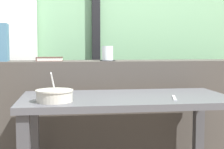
% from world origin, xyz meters
% --- Properties ---
extents(curtain_left_panel, '(0.56, 0.06, 2.50)m').
position_xyz_m(curtain_left_panel, '(-0.81, 1.04, 1.25)').
color(curtain_left_panel, white).
rests_on(curtain_left_panel, ground).
extents(window_divider_post, '(0.07, 0.05, 2.60)m').
position_xyz_m(window_divider_post, '(-0.03, 1.07, 1.30)').
color(window_divider_post, black).
rests_on(window_divider_post, ground).
extents(dark_console_ledge, '(2.80, 0.30, 0.86)m').
position_xyz_m(dark_console_ledge, '(0.00, 0.55, 0.43)').
color(dark_console_ledge, '#423D38').
rests_on(dark_console_ledge, ground).
extents(breakfast_table, '(1.18, 0.59, 0.68)m').
position_xyz_m(breakfast_table, '(0.04, 0.00, 0.57)').
color(breakfast_table, '#414145').
rests_on(breakfast_table, ground).
extents(coaster_square, '(0.10, 0.10, 0.00)m').
position_xyz_m(coaster_square, '(0.00, 0.50, 0.86)').
color(coaster_square, black).
rests_on(coaster_square, dark_console_ledge).
extents(juice_glass, '(0.08, 0.08, 0.10)m').
position_xyz_m(juice_glass, '(0.00, 0.50, 0.91)').
color(juice_glass, white).
rests_on(juice_glass, coaster_square).
extents(closed_book, '(0.19, 0.14, 0.03)m').
position_xyz_m(closed_book, '(-0.41, 0.56, 0.87)').
color(closed_book, '#47231E').
rests_on(closed_book, dark_console_ledge).
extents(soup_bowl, '(0.19, 0.19, 0.15)m').
position_xyz_m(soup_bowl, '(-0.35, -0.14, 0.71)').
color(soup_bowl, '#BCB7A8').
rests_on(soup_bowl, breakfast_table).
extents(fork_utensil, '(0.06, 0.17, 0.01)m').
position_xyz_m(fork_utensil, '(0.29, -0.12, 0.68)').
color(fork_utensil, silver).
rests_on(fork_utensil, breakfast_table).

